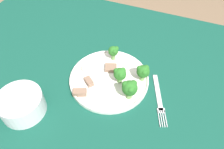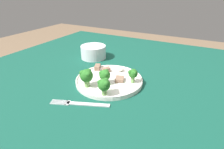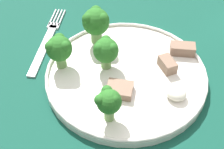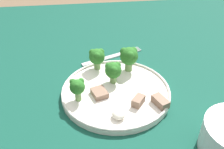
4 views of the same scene
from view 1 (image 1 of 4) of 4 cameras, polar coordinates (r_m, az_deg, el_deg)
The scene contains 12 objects.
table at distance 0.79m, azimuth -4.89°, elevation -10.14°, with size 1.36×1.16×0.77m.
dinner_plate at distance 0.76m, azimuth -0.76°, elevation -1.16°, with size 0.28×0.28×0.02m.
fork at distance 0.74m, azimuth 12.15°, elevation -6.14°, with size 0.09×0.20×0.00m.
cream_bowl at distance 0.72m, azimuth -22.50°, elevation -7.26°, with size 0.14×0.14×0.07m.
broccoli_floret_near_rim_left at distance 0.80m, azimuth 0.56°, elevation 6.04°, with size 0.04×0.04×0.06m.
broccoli_floret_center_left at distance 0.68m, azimuth 4.65°, elevation -3.56°, with size 0.05×0.05×0.07m.
broccoli_floret_back_left at distance 0.72m, azimuth 2.09°, elevation 0.14°, with size 0.04×0.04×0.06m.
broccoli_floret_front_left at distance 0.73m, azimuth 8.13°, elevation 0.78°, with size 0.05×0.04×0.06m.
meat_slice_front_slice at distance 0.74m, azimuth -6.08°, elevation -1.85°, with size 0.04×0.04×0.02m.
meat_slice_middle_slice at distance 0.78m, azimuth -0.32°, elevation 1.76°, with size 0.05×0.05×0.01m.
meat_slice_rear_slice at distance 0.72m, azimuth -8.27°, elevation -4.40°, with size 0.05×0.04×0.02m.
sauce_dollop at distance 0.78m, azimuth -6.89°, elevation 1.66°, with size 0.03×0.03×0.02m.
Camera 1 is at (-0.21, 0.35, 1.37)m, focal length 35.00 mm.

